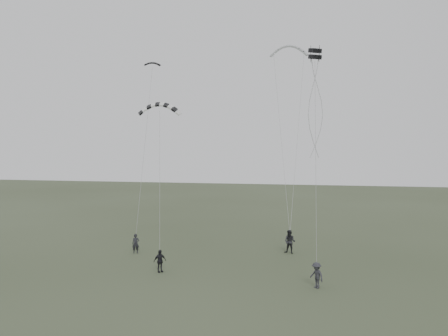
% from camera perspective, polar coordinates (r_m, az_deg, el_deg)
% --- Properties ---
extents(ground, '(140.00, 140.00, 0.00)m').
position_cam_1_polar(ground, '(31.20, -4.54, -13.53)').
color(ground, '#37402A').
rests_on(ground, ground).
extents(flyer_left, '(0.67, 0.53, 1.60)m').
position_cam_1_polar(flyer_left, '(37.01, -11.46, -9.65)').
color(flyer_left, black).
rests_on(flyer_left, ground).
extents(flyer_right, '(1.11, 0.97, 1.92)m').
position_cam_1_polar(flyer_right, '(36.61, 8.60, -9.50)').
color(flyer_right, black).
rests_on(flyer_right, ground).
extents(flyer_center, '(0.93, 0.92, 1.58)m').
position_cam_1_polar(flyer_center, '(31.44, -8.39, -11.93)').
color(flyer_center, black).
rests_on(flyer_center, ground).
extents(flyer_far, '(1.15, 1.18, 1.62)m').
position_cam_1_polar(flyer_far, '(28.44, 12.00, -13.54)').
color(flyer_far, '#2B2B31').
rests_on(flyer_far, ground).
extents(kite_dark_small, '(1.63, 1.02, 0.62)m').
position_cam_1_polar(kite_dark_small, '(43.12, -9.34, 13.39)').
color(kite_dark_small, black).
rests_on(kite_dark_small, flyer_left).
extents(kite_pale_large, '(3.60, 1.25, 1.68)m').
position_cam_1_polar(kite_pale_large, '(43.83, 8.46, 15.47)').
color(kite_pale_large, '#A3A6A8').
rests_on(kite_pale_large, flyer_right).
extents(kite_striped, '(3.64, 2.00, 1.53)m').
position_cam_1_polar(kite_striped, '(36.47, -8.40, 8.24)').
color(kite_striped, black).
rests_on(kite_striped, flyer_center).
extents(kite_box, '(1.03, 1.07, 0.86)m').
position_cam_1_polar(kite_box, '(32.60, 11.79, 14.39)').
color(kite_box, black).
rests_on(kite_box, flyer_far).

